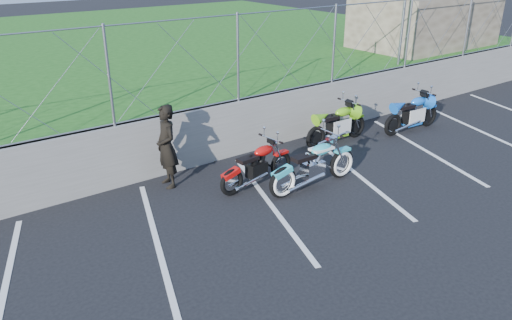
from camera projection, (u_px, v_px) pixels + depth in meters
ground at (304, 224)px, 8.96m from camera, size 90.00×90.00×0.00m
retaining_wall at (203, 136)px, 11.31m from camera, size 30.00×0.22×1.30m
grass_field at (66, 62)px, 18.73m from camera, size 30.00×20.00×1.30m
stone_building at (425, 20)px, 17.90m from camera, size 5.00×3.00×1.80m
chain_link_fence at (199, 64)px, 10.66m from camera, size 28.00×0.03×2.00m
sign_pole at (404, 14)px, 14.69m from camera, size 0.08×0.08×3.00m
parking_lines at (315, 187)px, 10.36m from camera, size 18.29×4.31×0.01m
cruiser_turquoise at (315, 167)px, 10.21m from camera, size 2.27×0.72×1.13m
naked_orange at (258, 167)px, 10.30m from camera, size 1.93×0.65×0.96m
sportbike_green at (338, 126)px, 12.56m from camera, size 2.00×0.71×1.04m
sportbike_blue at (413, 115)px, 13.41m from camera, size 2.01×0.72×1.04m
person_standing at (167, 147)px, 10.11m from camera, size 0.47×0.67×1.74m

